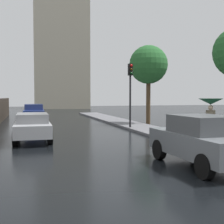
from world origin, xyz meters
TOP-DOWN VIEW (x-y plane):
  - ground at (0.00, 0.00)m, footprint 120.00×120.00m
  - car_silver_near_kerb at (-1.92, 8.22)m, footprint 1.73×4.59m
  - car_grey_mid_road at (2.93, 1.30)m, footprint 1.83×3.95m
  - car_blue_far_ahead at (-1.60, 21.08)m, footprint 1.90×4.40m
  - pedestrian_with_umbrella_near at (5.21, 4.23)m, footprint 1.01×1.01m
  - traffic_light at (4.23, 11.54)m, footprint 0.26×0.39m
  - street_tree_mid at (6.57, 14.15)m, footprint 2.85×2.85m
  - distant_tower at (4.48, 48.64)m, footprint 10.95×10.44m

SIDE VIEW (x-z plane):
  - ground at x=0.00m, z-range 0.00..0.00m
  - car_silver_near_kerb at x=-1.92m, z-range 0.05..1.37m
  - car_blue_far_ahead at x=-1.60m, z-range 0.03..1.47m
  - car_grey_mid_road at x=2.93m, z-range 0.02..1.57m
  - pedestrian_with_umbrella_near at x=5.21m, z-range 0.68..2.58m
  - traffic_light at x=4.23m, z-range 0.94..5.02m
  - street_tree_mid at x=6.57m, z-range 1.49..7.42m
  - distant_tower at x=4.48m, z-range 0.00..23.89m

